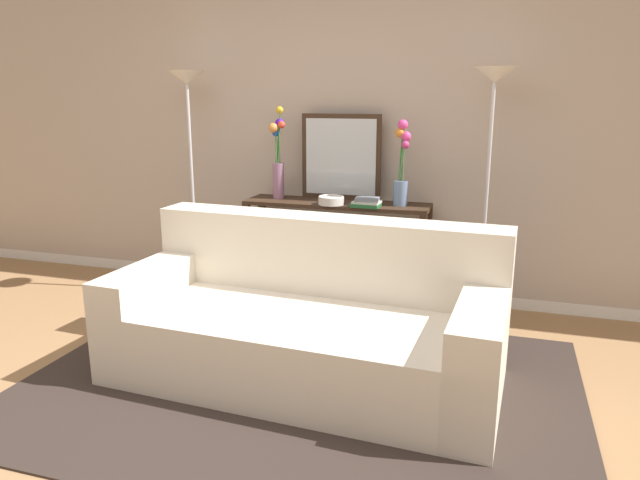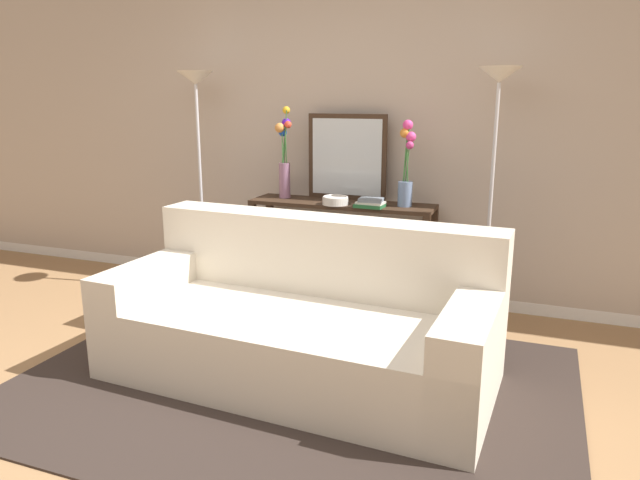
# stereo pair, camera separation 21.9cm
# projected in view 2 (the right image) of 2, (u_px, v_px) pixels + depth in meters

# --- Properties ---
(ground_plane) EXTENTS (16.00, 16.00, 0.02)m
(ground_plane) POSITION_uv_depth(u_px,v_px,m) (172.00, 441.00, 2.77)
(ground_plane) COLOR #9E754C
(back_wall) EXTENTS (12.00, 0.15, 2.61)m
(back_wall) POSITION_uv_depth(u_px,v_px,m) (339.00, 131.00, 4.62)
(back_wall) COLOR white
(back_wall) RESTS_ON ground
(area_rug) EXTENTS (3.03, 2.16, 0.01)m
(area_rug) POSITION_uv_depth(u_px,v_px,m) (291.00, 385.00, 3.27)
(area_rug) COLOR #332823
(area_rug) RESTS_ON ground
(couch) EXTENTS (2.20, 1.10, 0.88)m
(couch) POSITION_uv_depth(u_px,v_px,m) (302.00, 325.00, 3.35)
(couch) COLOR beige
(couch) RESTS_ON ground
(console_table) EXTENTS (1.40, 0.36, 0.80)m
(console_table) POSITION_uv_depth(u_px,v_px,m) (341.00, 234.00, 4.46)
(console_table) COLOR #382619
(console_table) RESTS_ON ground
(floor_lamp_left) EXTENTS (0.28, 0.28, 1.76)m
(floor_lamp_left) POSITION_uv_depth(u_px,v_px,m) (197.00, 121.00, 4.58)
(floor_lamp_left) COLOR silver
(floor_lamp_left) RESTS_ON ground
(floor_lamp_right) EXTENTS (0.28, 0.28, 1.76)m
(floor_lamp_right) POSITION_uv_depth(u_px,v_px,m) (496.00, 126.00, 3.80)
(floor_lamp_right) COLOR silver
(floor_lamp_right) RESTS_ON ground
(wall_mirror) EXTENTS (0.62, 0.02, 0.65)m
(wall_mirror) POSITION_uv_depth(u_px,v_px,m) (347.00, 157.00, 4.46)
(wall_mirror) COLOR #382619
(wall_mirror) RESTS_ON console_table
(vase_tall_flowers) EXTENTS (0.13, 0.12, 0.70)m
(vase_tall_flowers) POSITION_uv_depth(u_px,v_px,m) (284.00, 158.00, 4.53)
(vase_tall_flowers) COLOR gray
(vase_tall_flowers) RESTS_ON console_table
(vase_short_flowers) EXTENTS (0.12, 0.12, 0.61)m
(vase_short_flowers) POSITION_uv_depth(u_px,v_px,m) (406.00, 170.00, 4.19)
(vase_short_flowers) COLOR #6B84AD
(vase_short_flowers) RESTS_ON console_table
(fruit_bowl) EXTENTS (0.19, 0.19, 0.06)m
(fruit_bowl) POSITION_uv_depth(u_px,v_px,m) (335.00, 200.00, 4.30)
(fruit_bowl) COLOR silver
(fruit_bowl) RESTS_ON console_table
(book_stack) EXTENTS (0.21, 0.17, 0.07)m
(book_stack) POSITION_uv_depth(u_px,v_px,m) (370.00, 203.00, 4.20)
(book_stack) COLOR #236033
(book_stack) RESTS_ON console_table
(book_row_under_console) EXTENTS (0.26, 0.18, 0.13)m
(book_row_under_console) POSITION_uv_depth(u_px,v_px,m) (289.00, 289.00, 4.74)
(book_row_under_console) COLOR tan
(book_row_under_console) RESTS_ON ground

